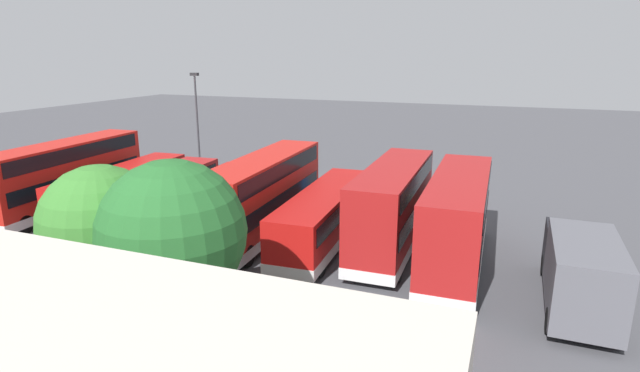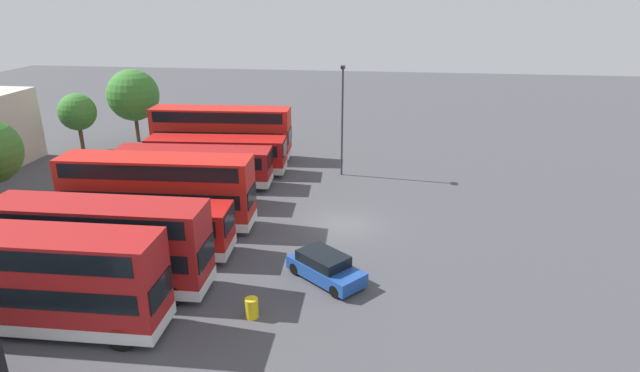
{
  "view_description": "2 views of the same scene",
  "coord_description": "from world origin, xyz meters",
  "px_view_note": "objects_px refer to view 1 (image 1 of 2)",
  "views": [
    {
      "loc": [
        -14.7,
        35.93,
        10.25
      ],
      "look_at": [
        -2.45,
        4.35,
        1.2
      ],
      "focal_mm": 28.05,
      "sensor_mm": 36.0,
      "label": 1
    },
    {
      "loc": [
        -30.37,
        -2.48,
        13.81
      ],
      "look_at": [
        2.3,
        1.84,
        1.68
      ],
      "focal_mm": 29.45,
      "sensor_mm": 36.0,
      "label": 2
    }
  ],
  "objects_px": {
    "bus_single_deck_sixth": "(155,196)",
    "bus_single_deck_seventh": "(123,189)",
    "bus_single_deck_fifth": "(205,203)",
    "bus_double_decker_second": "(393,205)",
    "box_truck_blue": "(581,269)",
    "car_hatchback_silver": "(395,185)",
    "lamp_post_tall": "(197,118)",
    "bus_double_decker_near_end": "(457,219)",
    "bus_single_deck_third": "(325,215)",
    "bus_double_decker_fourth": "(264,193)",
    "bus_double_decker_far_end": "(66,174)",
    "waste_bin_yellow": "(440,204)"
  },
  "relations": [
    {
      "from": "bus_double_decker_fourth",
      "to": "waste_bin_yellow",
      "type": "height_order",
      "value": "bus_double_decker_fourth"
    },
    {
      "from": "bus_double_decker_fourth",
      "to": "bus_single_deck_seventh",
      "type": "xyz_separation_m",
      "value": [
        10.55,
        -0.29,
        -0.83
      ]
    },
    {
      "from": "bus_single_deck_fifth",
      "to": "box_truck_blue",
      "type": "bearing_deg",
      "value": 172.36
    },
    {
      "from": "bus_single_deck_seventh",
      "to": "lamp_post_tall",
      "type": "xyz_separation_m",
      "value": [
        0.92,
        -10.04,
        3.42
      ]
    },
    {
      "from": "bus_double_decker_second",
      "to": "waste_bin_yellow",
      "type": "height_order",
      "value": "bus_double_decker_second"
    },
    {
      "from": "bus_single_deck_seventh",
      "to": "waste_bin_yellow",
      "type": "height_order",
      "value": "bus_single_deck_seventh"
    },
    {
      "from": "bus_single_deck_third",
      "to": "bus_single_deck_fifth",
      "type": "bearing_deg",
      "value": 3.46
    },
    {
      "from": "bus_single_deck_fifth",
      "to": "bus_double_decker_far_end",
      "type": "distance_m",
      "value": 10.85
    },
    {
      "from": "waste_bin_yellow",
      "to": "bus_double_decker_far_end",
      "type": "bearing_deg",
      "value": 20.3
    },
    {
      "from": "bus_single_deck_fifth",
      "to": "car_hatchback_silver",
      "type": "height_order",
      "value": "bus_single_deck_fifth"
    },
    {
      "from": "bus_single_deck_seventh",
      "to": "lamp_post_tall",
      "type": "bearing_deg",
      "value": -84.77
    },
    {
      "from": "bus_single_deck_fifth",
      "to": "bus_single_deck_sixth",
      "type": "relative_size",
      "value": 0.92
    },
    {
      "from": "bus_single_deck_fifth",
      "to": "bus_double_decker_near_end",
      "type": "bearing_deg",
      "value": 179.51
    },
    {
      "from": "bus_double_decker_near_end",
      "to": "bus_single_deck_seventh",
      "type": "bearing_deg",
      "value": -2.43
    },
    {
      "from": "car_hatchback_silver",
      "to": "bus_single_deck_seventh",
      "type": "bearing_deg",
      "value": 34.38
    },
    {
      "from": "waste_bin_yellow",
      "to": "bus_single_deck_sixth",
      "type": "bearing_deg",
      "value": 27.85
    },
    {
      "from": "bus_double_decker_second",
      "to": "bus_single_deck_third",
      "type": "height_order",
      "value": "bus_double_decker_second"
    },
    {
      "from": "bus_double_decker_second",
      "to": "box_truck_blue",
      "type": "xyz_separation_m",
      "value": [
        -8.66,
        3.53,
        -0.74
      ]
    },
    {
      "from": "bus_single_deck_third",
      "to": "bus_double_decker_fourth",
      "type": "relative_size",
      "value": 0.96
    },
    {
      "from": "bus_double_decker_second",
      "to": "bus_double_decker_far_end",
      "type": "height_order",
      "value": "same"
    },
    {
      "from": "lamp_post_tall",
      "to": "bus_double_decker_far_end",
      "type": "bearing_deg",
      "value": 74.37
    },
    {
      "from": "bus_single_deck_fifth",
      "to": "bus_single_deck_seventh",
      "type": "height_order",
      "value": "same"
    },
    {
      "from": "bus_double_decker_near_end",
      "to": "bus_single_deck_sixth",
      "type": "xyz_separation_m",
      "value": [
        18.23,
        -0.17,
        -0.83
      ]
    },
    {
      "from": "bus_double_decker_fourth",
      "to": "lamp_post_tall",
      "type": "relative_size",
      "value": 1.37
    },
    {
      "from": "box_truck_blue",
      "to": "bus_single_deck_sixth",
      "type": "bearing_deg",
      "value": -6.57
    },
    {
      "from": "bus_single_deck_fifth",
      "to": "bus_single_deck_sixth",
      "type": "distance_m",
      "value": 3.69
    },
    {
      "from": "bus_double_decker_second",
      "to": "bus_double_decker_fourth",
      "type": "bearing_deg",
      "value": 2.9
    },
    {
      "from": "bus_single_deck_sixth",
      "to": "waste_bin_yellow",
      "type": "xyz_separation_m",
      "value": [
        -16.29,
        -8.61,
        -1.15
      ]
    },
    {
      "from": "bus_single_deck_seventh",
      "to": "box_truck_blue",
      "type": "distance_m",
      "value": 26.86
    },
    {
      "from": "bus_single_deck_third",
      "to": "car_hatchback_silver",
      "type": "xyz_separation_m",
      "value": [
        -1.41,
        -11.09,
        -0.92
      ]
    },
    {
      "from": "bus_single_deck_seventh",
      "to": "bus_double_decker_second",
      "type": "bearing_deg",
      "value": -179.71
    },
    {
      "from": "bus_single_deck_third",
      "to": "waste_bin_yellow",
      "type": "xyz_separation_m",
      "value": [
        -5.16,
        -8.21,
        -1.15
      ]
    },
    {
      "from": "box_truck_blue",
      "to": "car_hatchback_silver",
      "type": "bearing_deg",
      "value": -52.41
    },
    {
      "from": "bus_single_deck_fifth",
      "to": "bus_double_decker_second",
      "type": "bearing_deg",
      "value": -175.5
    },
    {
      "from": "car_hatchback_silver",
      "to": "bus_single_deck_fifth",
      "type": "bearing_deg",
      "value": 52.51
    },
    {
      "from": "bus_double_decker_near_end",
      "to": "bus_single_deck_third",
      "type": "xyz_separation_m",
      "value": [
        7.1,
        -0.57,
        -0.83
      ]
    },
    {
      "from": "bus_single_deck_third",
      "to": "waste_bin_yellow",
      "type": "height_order",
      "value": "bus_single_deck_third"
    },
    {
      "from": "bus_single_deck_sixth",
      "to": "bus_single_deck_seventh",
      "type": "height_order",
      "value": "same"
    },
    {
      "from": "bus_double_decker_second",
      "to": "lamp_post_tall",
      "type": "distance_m",
      "value": 21.51
    },
    {
      "from": "bus_single_deck_fifth",
      "to": "lamp_post_tall",
      "type": "height_order",
      "value": "lamp_post_tall"
    },
    {
      "from": "bus_single_deck_sixth",
      "to": "bus_single_deck_fifth",
      "type": "bearing_deg",
      "value": 179.21
    },
    {
      "from": "bus_double_decker_fourth",
      "to": "bus_single_deck_third",
      "type": "bearing_deg",
      "value": 179.27
    },
    {
      "from": "bus_single_deck_fifth",
      "to": "bus_double_decker_far_end",
      "type": "height_order",
      "value": "bus_double_decker_far_end"
    },
    {
      "from": "bus_double_decker_near_end",
      "to": "waste_bin_yellow",
      "type": "xyz_separation_m",
      "value": [
        1.94,
        -8.78,
        -1.97
      ]
    },
    {
      "from": "bus_double_decker_fourth",
      "to": "bus_single_deck_sixth",
      "type": "xyz_separation_m",
      "value": [
        7.38,
        0.45,
        -0.83
      ]
    },
    {
      "from": "bus_single_deck_sixth",
      "to": "lamp_post_tall",
      "type": "height_order",
      "value": "lamp_post_tall"
    },
    {
      "from": "bus_double_decker_second",
      "to": "bus_single_deck_seventh",
      "type": "xyz_separation_m",
      "value": [
        17.97,
        0.09,
        -0.82
      ]
    },
    {
      "from": "bus_double_decker_near_end",
      "to": "box_truck_blue",
      "type": "bearing_deg",
      "value": 154.2
    },
    {
      "from": "bus_double_decker_far_end",
      "to": "box_truck_blue",
      "type": "distance_m",
      "value": 30.71
    },
    {
      "from": "bus_double_decker_second",
      "to": "box_truck_blue",
      "type": "bearing_deg",
      "value": 157.85
    }
  ]
}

